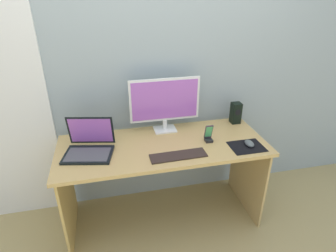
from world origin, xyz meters
The scene contains 10 objects.
ground_plane centered at (0.00, 0.00, 0.00)m, with size 8.00×8.00×0.00m, color tan.
wall_back centered at (0.00, 0.39, 1.25)m, with size 6.00×0.04×2.50m, color #94A3A7.
desk centered at (0.00, 0.00, 0.59)m, with size 1.58×0.64×0.74m.
monitor centered at (0.07, 0.23, 0.98)m, with size 0.57×0.14×0.44m.
speaker_right centered at (0.69, 0.23, 0.83)m, with size 0.08×0.08×0.18m.
laptop centered at (-0.54, 0.00, 0.78)m, with size 0.39×0.34×0.25m.
keyboard_external centered at (0.07, -0.19, 0.74)m, with size 0.40×0.12×0.01m, color #30231E.
mousepad centered at (0.60, -0.18, 0.74)m, with size 0.25×0.20×0.00m, color black.
mouse centered at (0.63, -0.17, 0.76)m, with size 0.06×0.10×0.04m, color #505958.
phone_in_dock centered at (0.35, -0.03, 0.78)m, with size 0.06×0.06×0.14m.
Camera 1 is at (-0.37, -1.81, 1.82)m, focal length 30.08 mm.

